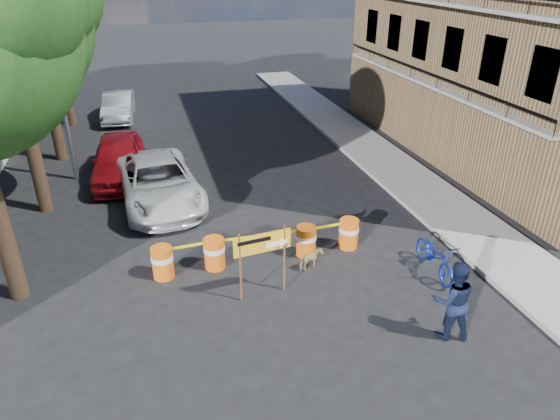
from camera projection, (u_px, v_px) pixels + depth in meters
ground at (300, 298)px, 12.57m from camera, size 120.00×120.00×0.00m
sidewalk_east at (406, 178)px, 19.18m from camera, size 2.40×40.00×0.15m
apartment_building at (531, 4)px, 19.61m from camera, size 8.00×16.00×12.00m
tree_mid_a at (5, 22)px, 14.23m from camera, size 5.25×5.00×8.68m
streetlamp at (56, 63)px, 17.31m from camera, size 1.25×0.18×8.00m
barrel_far_left at (163, 262)px, 13.18m from camera, size 0.58×0.58×0.90m
barrel_mid_left at (214, 253)px, 13.60m from camera, size 0.58×0.58×0.90m
barrel_mid_right at (306, 240)px, 14.18m from camera, size 0.58×0.58×0.90m
barrel_far_right at (349, 233)px, 14.56m from camera, size 0.58×0.58×0.90m
detour_sign at (270, 246)px, 12.11m from camera, size 1.47×0.31×1.90m
pedestrian at (453, 300)px, 10.90m from camera, size 1.09×0.94×1.93m
bicycle at (438, 241)px, 13.14m from camera, size 0.75×1.08×1.98m
dog at (311, 260)px, 13.62m from camera, size 0.75×0.55×0.58m
suv_white at (158, 182)px, 17.12m from camera, size 3.09×5.71×1.52m
sedan_red at (119, 159)px, 18.96m from camera, size 2.10×4.83×1.62m
sedan_silver at (118, 106)px, 26.10m from camera, size 1.74×4.27×1.38m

